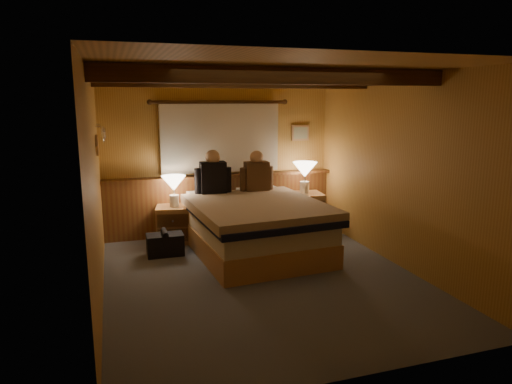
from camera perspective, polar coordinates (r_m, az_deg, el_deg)
name	(u,v)px	position (r m, az deg, el deg)	size (l,w,h in m)	color
floor	(262,278)	(5.52, 0.77, -10.69)	(4.20, 4.20, 0.00)	#4B5059
ceiling	(263,70)	(5.13, 0.84, 15.00)	(4.20, 4.20, 0.00)	tan
wall_back	(220,157)	(7.19, -4.53, 4.37)	(3.60, 3.60, 0.00)	#C19445
wall_left	(95,188)	(4.93, -19.44, 0.49)	(4.20, 4.20, 0.00)	#C19445
wall_right	(398,171)	(6.01, 17.33, 2.48)	(4.20, 4.20, 0.00)	#C19445
wall_front	(356,227)	(3.32, 12.44, -4.26)	(3.60, 3.60, 0.00)	#C19445
wainscot	(222,202)	(7.25, -4.33, -1.30)	(3.60, 0.23, 0.94)	brown
curtain_window	(221,137)	(7.09, -4.44, 6.88)	(2.18, 0.09, 1.11)	#4D3013
ceiling_beams	(258,79)	(5.26, 0.30, 13.93)	(3.60, 1.65, 0.16)	#4D3013
coat_rail	(102,132)	(6.44, -18.66, 7.16)	(0.05, 0.55, 0.24)	white
framed_print	(300,133)	(7.56, 5.56, 7.36)	(0.30, 0.04, 0.25)	tan
bed	(255,226)	(6.29, -0.16, -4.27)	(1.80, 2.25, 0.73)	tan
nightstand_left	(174,224)	(6.90, -10.23, -3.96)	(0.56, 0.52, 0.54)	tan
nightstand_right	(304,212)	(7.41, 6.07, -2.48)	(0.61, 0.56, 0.61)	tan
lamp_left	(174,185)	(6.73, -10.25, 0.86)	(0.35, 0.35, 0.46)	white
lamp_right	(305,172)	(7.28, 6.12, 2.56)	(0.38, 0.38, 0.50)	white
person_left	(213,175)	(6.74, -5.40, 2.09)	(0.55, 0.23, 0.67)	black
person_right	(257,174)	(6.91, 0.07, 2.24)	(0.52, 0.21, 0.64)	#4E341F
duffel_bag	(165,244)	(6.37, -11.29, -6.40)	(0.49, 0.30, 0.35)	black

